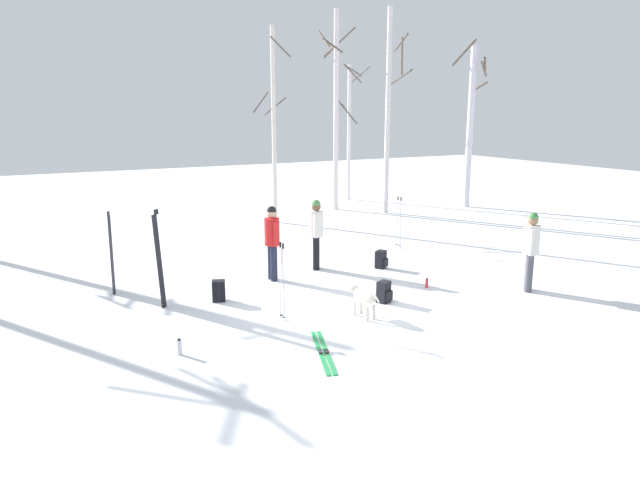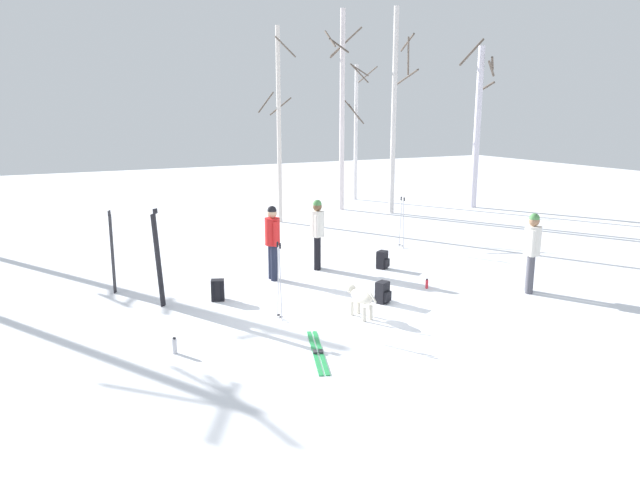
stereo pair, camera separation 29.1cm
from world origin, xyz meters
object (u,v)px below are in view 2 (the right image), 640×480
Objects in this scene: person_2 at (317,230)px; ski_pair_lying_0 at (318,352)px; ski_poles_1 at (279,279)px; ski_pair_planted_0 at (158,259)px; birch_tree_3 at (342,108)px; dog at (360,297)px; backpack_1 at (383,260)px; person_0 at (532,248)px; birch_tree_2 at (279,125)px; ski_poles_0 at (402,221)px; water_bottle_0 at (427,284)px; backpack_0 at (218,290)px; water_bottle_1 at (175,346)px; birch_tree_4 at (395,110)px; backpack_2 at (383,293)px; ski_pair_planted_1 at (112,252)px; birch_tree_6 at (478,124)px; birch_tree_5 at (356,129)px; person_1 at (272,238)px.

ski_pair_lying_0 is (-2.23, -4.50, -0.97)m from person_2.
ski_pair_planted_0 is at bearing 137.41° from ski_poles_1.
person_2 is 0.23× the size of birch_tree_3.
dog is 3.51m from backpack_1.
person_0 is 0.26× the size of birch_tree_2.
ski_poles_0 reaches higher than water_bottle_0.
dog is 0.12× the size of birch_tree_3.
person_0 reaches higher than backpack_0.
birch_tree_4 is at bearing 42.04° from water_bottle_1.
backpack_0 and backpack_2 have the same top height.
backpack_0 is 0.07× the size of birch_tree_2.
person_2 is 7.90× the size of water_bottle_0.
water_bottle_1 is at bearing -83.70° from ski_pair_planted_1.
birch_tree_2 is 8.18m from birch_tree_6.
birch_tree_5 reaches higher than water_bottle_0.
water_bottle_0 is (2.22, 0.88, -0.29)m from dog.
person_0 is 5.59m from ski_pair_lying_0.
dog is 3.32× the size of water_bottle_1.
dog is 2.40m from water_bottle_0.
ski_pair_lying_0 is at bearing -133.98° from backpack_1.
backpack_0 is at bearing 158.10° from person_0.
water_bottle_0 is 5.81m from water_bottle_1.
ski_pair_planted_0 is at bearing -175.11° from backpack_1.
birch_tree_3 reaches higher than dog.
ski_poles_1 reaches higher than water_bottle_1.
backpack_1 is 1.00× the size of backpack_2.
birch_tree_6 is at bearing 32.71° from water_bottle_1.
backpack_2 is (-3.18, 0.81, -0.77)m from person_0.
ski_pair_planted_1 is at bearing 153.57° from person_0.
person_1 is at bearing 46.60° from water_bottle_1.
water_bottle_0 is at bearing -37.96° from person_1.
ski_pair_planted_1 is 0.31× the size of birch_tree_5.
ski_pair_planted_0 is 4.50× the size of backpack_2.
ski_poles_0 is 0.19× the size of birch_tree_3.
birch_tree_3 is (1.61, 6.48, 3.13)m from ski_poles_0.
ski_poles_1 reaches higher than backpack_1.
birch_tree_4 is (4.61, 8.32, 3.71)m from water_bottle_0.
birch_tree_2 is 5.95m from birch_tree_5.
birch_tree_6 reaches higher than water_bottle_0.
backpack_1 is (3.68, 3.81, 0.20)m from ski_pair_lying_0.
person_2 is at bearing -136.12° from birch_tree_4.
backpack_0 is at bearing -4.26° from ski_pair_planted_0.
backpack_2 reaches higher than ski_pair_lying_0.
ski_pair_planted_1 is 0.27× the size of birch_tree_2.
birch_tree_4 is (4.48, -0.26, 0.48)m from birch_tree_2.
birch_tree_3 is 1.01× the size of birch_tree_4.
person_1 is at bearing 70.60° from ski_poles_1.
person_1 is 2.64m from ski_poles_1.
birch_tree_4 is at bearing -3.27° from birch_tree_2.
person_2 is 5.11m from ski_pair_lying_0.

